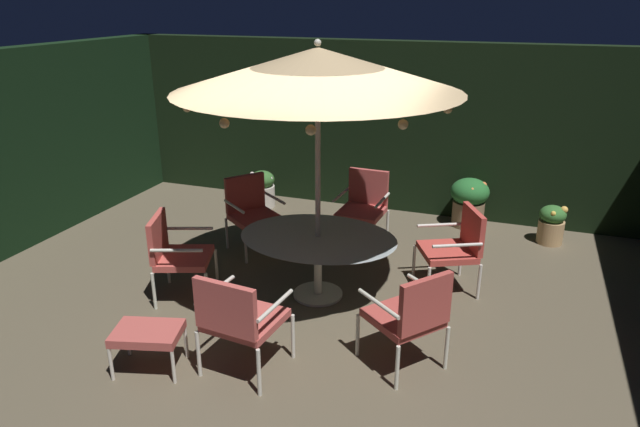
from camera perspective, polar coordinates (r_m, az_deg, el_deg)
The scene contains 14 objects.
ground_plane at distance 6.25m, azimuth -1.66°, elevation -9.42°, with size 8.63×7.16×0.02m, color brown.
hedge_backdrop_rear at distance 8.87m, azimuth 6.43°, elevation 8.62°, with size 8.63×0.30×2.55m, color black.
patio_dining_table at distance 6.20m, azimuth -0.21°, elevation -3.22°, with size 1.73×1.34×0.73m.
patio_umbrella at distance 5.70m, azimuth -0.23°, elevation 14.18°, with size 2.88×2.88×2.77m.
patio_chair_north at distance 5.01m, azimuth -8.16°, elevation -10.17°, with size 0.71×0.69×0.98m.
patio_chair_northeast at distance 5.09m, azimuth 9.09°, elevation -9.84°, with size 0.84×0.84×0.98m.
patio_chair_east at distance 6.57m, azimuth 13.51°, elevation -2.98°, with size 0.81×0.82×0.95m.
patio_chair_southeast at distance 7.58m, azimuth 4.41°, elevation 1.02°, with size 0.63×0.66×0.99m.
patio_chair_south at distance 7.47m, azimuth -6.90°, elevation 0.50°, with size 0.82×0.83×0.97m.
patio_chair_southwest at distance 6.42m, azimuth -14.34°, elevation -3.59°, with size 0.77×0.79×0.95m.
ottoman_footrest at distance 5.35m, azimuth -16.90°, elevation -11.51°, with size 0.67×0.55×0.41m.
potted_plant_back_left at distance 9.07m, azimuth -5.79°, elevation 2.52°, with size 0.39×0.39×0.59m.
potted_plant_right_far at distance 8.51m, azimuth 14.71°, elevation 1.30°, with size 0.55×0.55×0.71m.
potted_plant_front_corner at distance 8.29m, azimuth 22.18°, elevation -0.97°, with size 0.35×0.34×0.54m.
Camera 1 is at (1.99, -5.01, 3.14)m, focal length 31.96 mm.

